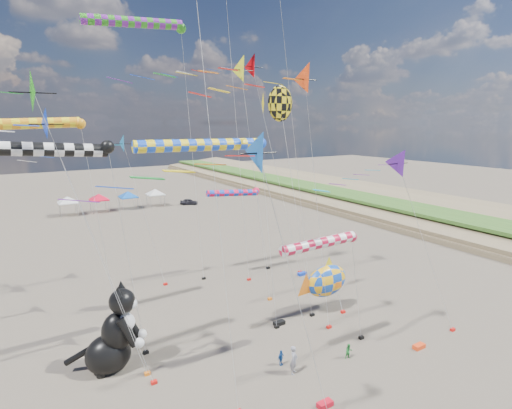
{
  "coord_description": "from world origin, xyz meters",
  "views": [
    {
      "loc": [
        -13.48,
        -12.45,
        15.37
      ],
      "look_at": [
        1.58,
        12.0,
        9.49
      ],
      "focal_mm": 28.0,
      "sensor_mm": 36.0,
      "label": 1
    }
  ],
  "objects_px": {
    "cat_inflatable": "(112,327)",
    "child_blue": "(281,358)",
    "parked_car": "(189,202)",
    "fish_inflatable": "(326,281)",
    "person_adult": "(294,360)",
    "child_green": "(349,351)"
  },
  "relations": [
    {
      "from": "cat_inflatable",
      "to": "parked_car",
      "type": "distance_m",
      "value": 52.13
    },
    {
      "from": "cat_inflatable",
      "to": "fish_inflatable",
      "type": "distance_m",
      "value": 16.75
    },
    {
      "from": "fish_inflatable",
      "to": "parked_car",
      "type": "xyz_separation_m",
      "value": [
        7.29,
        47.32,
        -2.13
      ]
    },
    {
      "from": "cat_inflatable",
      "to": "person_adult",
      "type": "bearing_deg",
      "value": -9.47
    },
    {
      "from": "child_blue",
      "to": "fish_inflatable",
      "type": "bearing_deg",
      "value": 11.45
    },
    {
      "from": "child_blue",
      "to": "parked_car",
      "type": "distance_m",
      "value": 53.61
    },
    {
      "from": "cat_inflatable",
      "to": "child_blue",
      "type": "bearing_deg",
      "value": -5.0
    },
    {
      "from": "fish_inflatable",
      "to": "child_blue",
      "type": "distance_m",
      "value": 8.86
    },
    {
      "from": "cat_inflatable",
      "to": "parked_car",
      "type": "height_order",
      "value": "cat_inflatable"
    },
    {
      "from": "person_adult",
      "to": "fish_inflatable",
      "type": "bearing_deg",
      "value": -4.23
    },
    {
      "from": "child_green",
      "to": "parked_car",
      "type": "bearing_deg",
      "value": 89.78
    },
    {
      "from": "cat_inflatable",
      "to": "person_adult",
      "type": "relative_size",
      "value": 3.13
    },
    {
      "from": "person_adult",
      "to": "child_green",
      "type": "distance_m",
      "value": 4.15
    },
    {
      "from": "person_adult",
      "to": "child_blue",
      "type": "distance_m",
      "value": 1.21
    },
    {
      "from": "cat_inflatable",
      "to": "child_blue",
      "type": "xyz_separation_m",
      "value": [
        9.23,
        -5.32,
        -2.36
      ]
    },
    {
      "from": "fish_inflatable",
      "to": "person_adult",
      "type": "relative_size",
      "value": 2.88
    },
    {
      "from": "child_blue",
      "to": "parked_car",
      "type": "xyz_separation_m",
      "value": [
        14.77,
        51.54,
        0.05
      ]
    },
    {
      "from": "cat_inflatable",
      "to": "person_adult",
      "type": "xyz_separation_m",
      "value": [
        9.41,
        -6.45,
        -1.96
      ]
    },
    {
      "from": "child_blue",
      "to": "person_adult",
      "type": "bearing_deg",
      "value": -98.93
    },
    {
      "from": "fish_inflatable",
      "to": "person_adult",
      "type": "xyz_separation_m",
      "value": [
        -7.3,
        -5.35,
        -1.78
      ]
    },
    {
      "from": "fish_inflatable",
      "to": "parked_car",
      "type": "distance_m",
      "value": 47.92
    },
    {
      "from": "cat_inflatable",
      "to": "fish_inflatable",
      "type": "height_order",
      "value": "cat_inflatable"
    }
  ]
}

